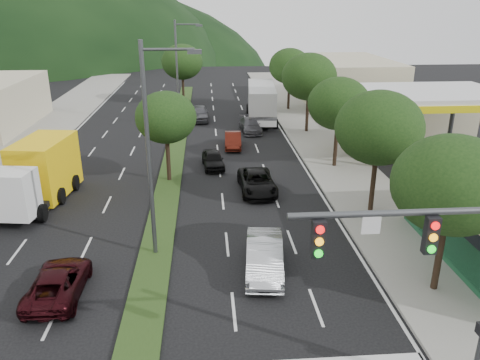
{
  "coord_description": "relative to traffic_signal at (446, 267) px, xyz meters",
  "views": [
    {
      "loc": [
        2.6,
        -12.17,
        11.38
      ],
      "look_at": [
        4.36,
        11.51,
        2.4
      ],
      "focal_mm": 35.0,
      "sensor_mm": 36.0,
      "label": 1
    }
  ],
  "objects": [
    {
      "name": "motorhome",
      "position": [
        -0.71,
        36.72,
        -2.73
      ],
      "size": [
        3.63,
        9.56,
        3.59
      ],
      "rotation": [
        0.0,
        0.0,
        -0.08
      ],
      "color": "#BBBBBB",
      "rests_on": "ground"
    },
    {
      "name": "tree_med_far",
      "position": [
        -9.03,
        45.54,
        0.36
      ],
      "size": [
        4.8,
        4.8,
        6.94
      ],
      "color": "black",
      "rests_on": "median"
    },
    {
      "name": "tree_r_a",
      "position": [
        2.97,
        5.54,
        0.17
      ],
      "size": [
        4.6,
        4.6,
        6.63
      ],
      "color": "black",
      "rests_on": "sidewalk_right"
    },
    {
      "name": "streetlight_near",
      "position": [
        -8.82,
        9.54,
        0.94
      ],
      "size": [
        2.6,
        0.25,
        10.0
      ],
      "color": "#47494C",
      "rests_on": "ground"
    },
    {
      "name": "box_truck",
      "position": [
        -16.54,
        16.63,
        -2.92
      ],
      "size": [
        3.65,
        7.69,
        3.66
      ],
      "rotation": [
        0.0,
        0.0,
        3.01
      ],
      "color": "white",
      "rests_on": "ground"
    },
    {
      "name": "tree_r_e",
      "position": [
        2.97,
        41.54,
        0.25
      ],
      "size": [
        4.6,
        4.6,
        6.71
      ],
      "color": "black",
      "rests_on": "sidewalk_right"
    },
    {
      "name": "sidewalk_left",
      "position": [
        -22.03,
        26.54,
        -4.57
      ],
      "size": [
        6.0,
        90.0,
        0.15
      ],
      "primitive_type": "cube",
      "color": "gray",
      "rests_on": "ground"
    },
    {
      "name": "tree_r_b",
      "position": [
        2.97,
        13.54,
        0.39
      ],
      "size": [
        4.8,
        4.8,
        6.94
      ],
      "color": "black",
      "rests_on": "sidewalk_right"
    },
    {
      "name": "car_queue_b",
      "position": [
        -2.27,
        32.17,
        -4.02
      ],
      "size": [
        2.02,
        4.44,
        1.26
      ],
      "primitive_type": "imported",
      "rotation": [
        0.0,
        0.0,
        0.06
      ],
      "color": "#49484D",
      "rests_on": "ground"
    },
    {
      "name": "bldg_right_far",
      "position": [
        10.47,
        45.54,
        -2.05
      ],
      "size": [
        10.0,
        16.0,
        5.2
      ],
      "primitive_type": "cube",
      "color": "beige",
      "rests_on": "ground"
    },
    {
      "name": "sedan_silver",
      "position": [
        -3.97,
        7.64,
        -3.89
      ],
      "size": [
        2.1,
        4.75,
        1.52
      ],
      "primitive_type": "imported",
      "rotation": [
        0.0,
        0.0,
        -0.11
      ],
      "color": "#B9BCC1",
      "rests_on": "ground"
    },
    {
      "name": "tree_med_near",
      "position": [
        -9.03,
        19.54,
        -0.22
      ],
      "size": [
        4.0,
        4.0,
        6.02
      ],
      "color": "black",
      "rests_on": "median"
    },
    {
      "name": "tree_r_d",
      "position": [
        2.97,
        31.54,
        0.54
      ],
      "size": [
        5.0,
        5.0,
        7.17
      ],
      "color": "black",
      "rests_on": "sidewalk_right"
    },
    {
      "name": "car_queue_a",
      "position": [
        -5.99,
        22.17,
        -4.03
      ],
      "size": [
        1.79,
        3.76,
        1.24
      ],
      "primitive_type": "imported",
      "rotation": [
        0.0,
        0.0,
        0.09
      ],
      "color": "black",
      "rests_on": "ground"
    },
    {
      "name": "car_queue_e",
      "position": [
        -7.09,
        37.17,
        -3.89
      ],
      "size": [
        1.88,
        4.47,
        1.51
      ],
      "primitive_type": "imported",
      "rotation": [
        0.0,
        0.0,
        0.02
      ],
      "color": "#56575C",
      "rests_on": "ground"
    },
    {
      "name": "streetlight_mid",
      "position": [
        -8.82,
        34.54,
        0.94
      ],
      "size": [
        2.6,
        0.25,
        10.0
      ],
      "color": "#47494C",
      "rests_on": "ground"
    },
    {
      "name": "car_queue_d",
      "position": [
        -3.26,
        17.17,
        -3.99
      ],
      "size": [
        2.34,
        4.79,
        1.31
      ],
      "primitive_type": "imported",
      "rotation": [
        0.0,
        0.0,
        0.04
      ],
      "color": "black",
      "rests_on": "ground"
    },
    {
      "name": "suv_maroon",
      "position": [
        -12.69,
        6.43,
        -4.03
      ],
      "size": [
        2.04,
        4.41,
        1.22
      ],
      "primitive_type": "imported",
      "rotation": [
        0.0,
        0.0,
        3.14
      ],
      "color": "black",
      "rests_on": "ground"
    },
    {
      "name": "car_queue_c",
      "position": [
        -4.21,
        27.17,
        -4.02
      ],
      "size": [
        1.51,
        3.88,
        1.26
      ],
      "primitive_type": "imported",
      "rotation": [
        0.0,
        0.0,
        -0.05
      ],
      "color": "#50160D",
      "rests_on": "ground"
    },
    {
      "name": "gas_canopy",
      "position": [
        9.97,
        23.54,
        0.0
      ],
      "size": [
        12.2,
        8.2,
        5.25
      ],
      "color": "silver",
      "rests_on": "ground"
    },
    {
      "name": "sidewalk_right",
      "position": [
        3.47,
        26.54,
        -4.57
      ],
      "size": [
        5.0,
        90.0,
        0.15
      ],
      "primitive_type": "cube",
      "color": "gray",
      "rests_on": "ground"
    },
    {
      "name": "median",
      "position": [
        -9.03,
        29.54,
        -4.59
      ],
      "size": [
        1.6,
        56.0,
        0.12
      ],
      "primitive_type": "cube",
      "color": "#253E16",
      "rests_on": "ground"
    },
    {
      "name": "traffic_signal",
      "position": [
        0.0,
        0.0,
        0.0
      ],
      "size": [
        6.12,
        0.4,
        7.0
      ],
      "color": "#47494C",
      "rests_on": "ground"
    },
    {
      "name": "tree_r_c",
      "position": [
        2.97,
        21.54,
        0.1
      ],
      "size": [
        4.4,
        4.4,
        6.48
      ],
      "color": "black",
      "rests_on": "sidewalk_right"
    }
  ]
}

